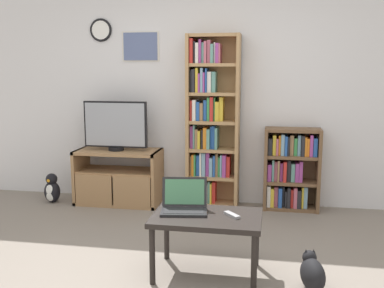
{
  "coord_description": "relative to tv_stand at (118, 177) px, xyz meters",
  "views": [
    {
      "loc": [
        0.81,
        -3.14,
        1.59
      ],
      "look_at": [
        0.04,
        1.13,
        0.85
      ],
      "focal_mm": 42.0,
      "sensor_mm": 36.0,
      "label": 1
    }
  ],
  "objects": [
    {
      "name": "ground_plane",
      "position": [
        0.96,
        -1.78,
        -0.32
      ],
      "size": [
        18.0,
        18.0,
        0.0
      ],
      "primitive_type": "plane",
      "color": "gray"
    },
    {
      "name": "television",
      "position": [
        -0.01,
        -0.01,
        0.61
      ],
      "size": [
        0.75,
        0.18,
        0.57
      ],
      "color": "black",
      "rests_on": "tv_stand"
    },
    {
      "name": "penguin_figurine",
      "position": [
        -0.79,
        -0.12,
        -0.16
      ],
      "size": [
        0.19,
        0.17,
        0.35
      ],
      "color": "black",
      "rests_on": "ground_plane"
    },
    {
      "name": "tv_stand",
      "position": [
        0.0,
        0.0,
        0.0
      ],
      "size": [
        0.98,
        0.48,
        0.64
      ],
      "color": "#9E754C",
      "rests_on": "ground_plane"
    },
    {
      "name": "cat",
      "position": [
        2.09,
        -1.77,
        -0.2
      ],
      "size": [
        0.3,
        0.51,
        0.28
      ],
      "rotation": [
        0.0,
        0.0,
        0.25
      ],
      "color": "black",
      "rests_on": "ground_plane"
    },
    {
      "name": "remote_near_laptop",
      "position": [
        1.49,
        -1.65,
        0.17
      ],
      "size": [
        0.14,
        0.15,
        0.02
      ],
      "rotation": [
        0.0,
        0.0,
        3.85
      ],
      "color": "#99999E",
      "rests_on": "coffee_table"
    },
    {
      "name": "coffee_table",
      "position": [
        1.3,
        -1.67,
        0.1
      ],
      "size": [
        0.83,
        0.54,
        0.48
      ],
      "color": "black",
      "rests_on": "ground_plane"
    },
    {
      "name": "bookshelf_short",
      "position": [
        1.98,
        0.14,
        0.14
      ],
      "size": [
        0.62,
        0.28,
        0.93
      ],
      "color": "brown",
      "rests_on": "ground_plane"
    },
    {
      "name": "wall_back",
      "position": [
        0.95,
        0.31,
        0.98
      ],
      "size": [
        6.36,
        0.09,
        2.6
      ],
      "color": "silver",
      "rests_on": "ground_plane"
    },
    {
      "name": "laptop",
      "position": [
        1.11,
        -1.59,
        0.22
      ],
      "size": [
        0.39,
        0.32,
        0.25
      ],
      "rotation": [
        0.0,
        0.0,
        0.15
      ],
      "color": "#232326",
      "rests_on": "coffee_table"
    },
    {
      "name": "bookshelf_tall",
      "position": [
        1.07,
        0.14,
        0.64
      ],
      "size": [
        0.59,
        0.28,
        1.96
      ],
      "color": "tan",
      "rests_on": "ground_plane"
    }
  ]
}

